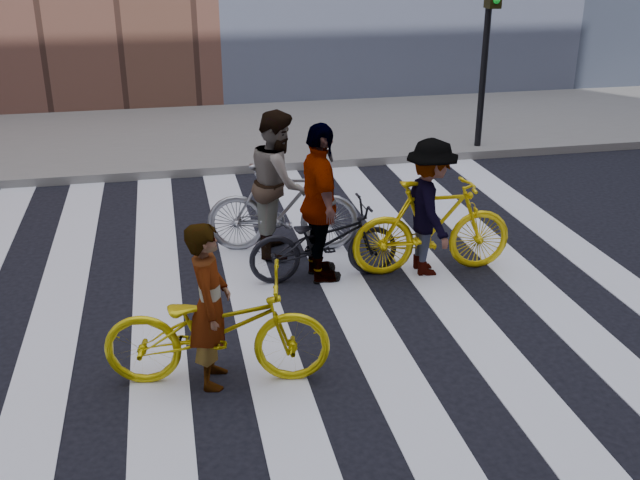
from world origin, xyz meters
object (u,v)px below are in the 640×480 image
object	(u,v)px
rider_right	(430,208)
bike_yellow_right	(432,227)
rider_rear	(320,204)
bike_yellow_left	(217,329)
rider_mid	(279,183)
traffic_signal	(489,31)
rider_left	(210,305)
bike_silver_mid	(283,208)
bike_dark_rear	(324,241)

from	to	relation	value
rider_right	bike_yellow_right	bearing A→B (deg)	-87.66
bike_yellow_right	rider_rear	distance (m)	1.44
bike_yellow_left	rider_mid	size ratio (longest dim) A/B	1.11
bike_yellow_right	rider_right	xyz separation A→B (m)	(-0.05, 0.00, 0.25)
traffic_signal	rider_mid	world-z (taller)	traffic_signal
bike_yellow_left	rider_left	world-z (taller)	rider_left
bike_silver_mid	rider_mid	size ratio (longest dim) A/B	1.06
bike_yellow_left	bike_yellow_right	xyz separation A→B (m)	(2.78, 1.91, 0.05)
traffic_signal	rider_left	bearing A→B (deg)	-129.48
bike_yellow_right	rider_left	xyz separation A→B (m)	(-2.83, -1.91, 0.20)
traffic_signal	bike_yellow_left	distance (m)	8.85
bike_silver_mid	rider_mid	distance (m)	0.35
bike_yellow_left	bike_yellow_right	bearing A→B (deg)	-46.11
bike_dark_rear	rider_mid	xyz separation A→B (m)	(-0.39, 0.96, 0.46)
bike_yellow_right	rider_right	world-z (taller)	rider_right
rider_left	bike_dark_rear	bearing A→B (deg)	-27.38
bike_silver_mid	rider_rear	world-z (taller)	rider_rear
rider_right	rider_rear	distance (m)	1.34
rider_right	rider_rear	world-z (taller)	rider_rear
traffic_signal	rider_mid	xyz separation A→B (m)	(-4.43, -3.76, -1.34)
rider_left	rider_mid	distance (m)	3.16
bike_silver_mid	rider_left	distance (m)	3.19
traffic_signal	rider_left	xyz separation A→B (m)	(-5.54, -6.72, -1.48)
bike_silver_mid	rider_left	world-z (taller)	rider_left
bike_dark_rear	rider_rear	bearing A→B (deg)	88.22
bike_silver_mid	bike_yellow_right	bearing A→B (deg)	-111.93
traffic_signal	bike_yellow_right	bearing A→B (deg)	-119.31
bike_yellow_right	bike_dark_rear	bearing A→B (deg)	88.43
bike_dark_rear	bike_silver_mid	bearing A→B (deg)	17.58
rider_rear	rider_mid	bearing A→B (deg)	17.58
bike_dark_rear	bike_yellow_right	bearing A→B (deg)	-95.69
bike_dark_rear	rider_left	distance (m)	2.52
bike_yellow_right	rider_left	world-z (taller)	rider_left
traffic_signal	rider_right	bearing A→B (deg)	-119.76
bike_yellow_right	rider_mid	size ratio (longest dim) A/B	1.06
traffic_signal	bike_dark_rear	world-z (taller)	traffic_signal
bike_yellow_left	rider_rear	xyz separation A→B (m)	(1.40, 2.00, 0.42)
bike_yellow_left	bike_silver_mid	xyz separation A→B (m)	(1.11, 2.96, 0.05)
bike_yellow_left	rider_right	distance (m)	3.35
bike_silver_mid	rider_rear	size ratio (longest dim) A/B	1.03
rider_right	rider_rear	xyz separation A→B (m)	(-1.34, 0.09, 0.12)
bike_dark_rear	rider_mid	size ratio (longest dim) A/B	0.97
bike_dark_rear	rider_rear	xyz separation A→B (m)	(-0.05, 0.00, 0.49)
bike_yellow_right	traffic_signal	bearing A→B (deg)	-26.97
rider_left	rider_right	size ratio (longest dim) A/B	0.95
traffic_signal	rider_mid	distance (m)	5.96
bike_dark_rear	rider_right	world-z (taller)	rider_right
rider_mid	rider_right	bearing A→B (deg)	-111.93
bike_silver_mid	bike_yellow_right	distance (m)	1.98
rider_rear	bike_yellow_left	bearing A→B (deg)	143.22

